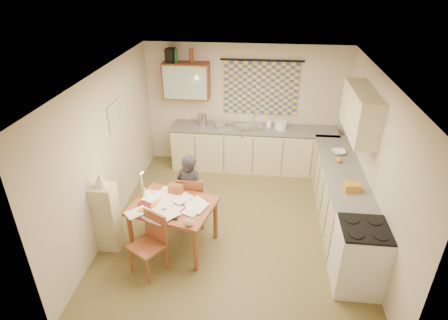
# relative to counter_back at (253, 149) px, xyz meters

# --- Properties ---
(floor) EXTENTS (4.00, 4.50, 0.02)m
(floor) POSITION_rel_counter_back_xyz_m (-0.21, -1.95, -0.46)
(floor) COLOR brown
(floor) RESTS_ON ground
(ceiling) EXTENTS (4.00, 4.50, 0.02)m
(ceiling) POSITION_rel_counter_back_xyz_m (-0.21, -1.95, 2.06)
(ceiling) COLOR white
(ceiling) RESTS_ON floor
(wall_back) EXTENTS (4.00, 0.02, 2.50)m
(wall_back) POSITION_rel_counter_back_xyz_m (-0.21, 0.31, 0.80)
(wall_back) COLOR beige
(wall_back) RESTS_ON floor
(wall_front) EXTENTS (4.00, 0.02, 2.50)m
(wall_front) POSITION_rel_counter_back_xyz_m (-0.21, -4.21, 0.80)
(wall_front) COLOR beige
(wall_front) RESTS_ON floor
(wall_left) EXTENTS (0.02, 4.50, 2.50)m
(wall_left) POSITION_rel_counter_back_xyz_m (-2.22, -1.95, 0.80)
(wall_left) COLOR beige
(wall_left) RESTS_ON floor
(wall_right) EXTENTS (0.02, 4.50, 2.50)m
(wall_right) POSITION_rel_counter_back_xyz_m (1.80, -1.95, 0.80)
(wall_right) COLOR beige
(wall_right) RESTS_ON floor
(window_blind) EXTENTS (1.45, 0.03, 1.05)m
(window_blind) POSITION_rel_counter_back_xyz_m (0.09, 0.27, 1.20)
(window_blind) COLOR #344883
(window_blind) RESTS_ON wall_back
(curtain_rod) EXTENTS (1.60, 0.04, 0.04)m
(curtain_rod) POSITION_rel_counter_back_xyz_m (0.09, 0.25, 1.75)
(curtain_rod) COLOR black
(curtain_rod) RESTS_ON wall_back
(wall_cabinet) EXTENTS (0.90, 0.34, 0.70)m
(wall_cabinet) POSITION_rel_counter_back_xyz_m (-1.36, 0.13, 1.35)
(wall_cabinet) COLOR #622F15
(wall_cabinet) RESTS_ON wall_back
(wall_cabinet_glass) EXTENTS (0.84, 0.02, 0.64)m
(wall_cabinet_glass) POSITION_rel_counter_back_xyz_m (-1.36, -0.04, 1.35)
(wall_cabinet_glass) COLOR #99B2A5
(wall_cabinet_glass) RESTS_ON wall_back
(upper_cabinet_right) EXTENTS (0.34, 1.30, 0.70)m
(upper_cabinet_right) POSITION_rel_counter_back_xyz_m (1.62, -1.40, 1.40)
(upper_cabinet_right) COLOR #C0B686
(upper_cabinet_right) RESTS_ON wall_right
(framed_print) EXTENTS (0.04, 0.50, 0.40)m
(framed_print) POSITION_rel_counter_back_xyz_m (-2.18, -1.55, 1.25)
(framed_print) COLOR beige
(framed_print) RESTS_ON wall_left
(print_canvas) EXTENTS (0.01, 0.42, 0.32)m
(print_canvas) POSITION_rel_counter_back_xyz_m (-2.15, -1.55, 1.25)
(print_canvas) COLOR beige
(print_canvas) RESTS_ON wall_left
(counter_back) EXTENTS (3.30, 0.62, 0.92)m
(counter_back) POSITION_rel_counter_back_xyz_m (0.00, 0.00, 0.00)
(counter_back) COLOR #C0B686
(counter_back) RESTS_ON floor
(counter_right) EXTENTS (0.62, 2.95, 0.92)m
(counter_right) POSITION_rel_counter_back_xyz_m (1.49, -1.67, -0.00)
(counter_right) COLOR #C0B686
(counter_right) RESTS_ON floor
(stove) EXTENTS (0.62, 0.62, 0.96)m
(stove) POSITION_rel_counter_back_xyz_m (1.49, -3.06, 0.03)
(stove) COLOR white
(stove) RESTS_ON floor
(sink) EXTENTS (0.69, 0.64, 0.10)m
(sink) POSITION_rel_counter_back_xyz_m (-0.08, 0.00, 0.43)
(sink) COLOR silver
(sink) RESTS_ON counter_back
(tap) EXTENTS (0.04, 0.04, 0.28)m
(tap) POSITION_rel_counter_back_xyz_m (-0.01, 0.18, 0.61)
(tap) COLOR silver
(tap) RESTS_ON counter_back
(dish_rack) EXTENTS (0.43, 0.39, 0.06)m
(dish_rack) POSITION_rel_counter_back_xyz_m (-0.61, 0.00, 0.50)
(dish_rack) COLOR silver
(dish_rack) RESTS_ON counter_back
(kettle) EXTENTS (0.21, 0.21, 0.24)m
(kettle) POSITION_rel_counter_back_xyz_m (-1.04, 0.00, 0.59)
(kettle) COLOR silver
(kettle) RESTS_ON counter_back
(mixing_bowl) EXTENTS (0.31, 0.31, 0.16)m
(mixing_bowl) POSITION_rel_counter_back_xyz_m (0.52, 0.00, 0.55)
(mixing_bowl) COLOR white
(mixing_bowl) RESTS_ON counter_back
(soap_bottle) EXTENTS (0.15, 0.15, 0.20)m
(soap_bottle) POSITION_rel_counter_back_xyz_m (0.30, 0.05, 0.57)
(soap_bottle) COLOR white
(soap_bottle) RESTS_ON counter_back
(bowl) EXTENTS (0.31, 0.31, 0.06)m
(bowl) POSITION_rel_counter_back_xyz_m (1.49, -0.97, 0.50)
(bowl) COLOR white
(bowl) RESTS_ON counter_right
(orange_bag) EXTENTS (0.23, 0.17, 0.12)m
(orange_bag) POSITION_rel_counter_back_xyz_m (1.49, -2.16, 0.53)
(orange_bag) COLOR #C08125
(orange_bag) RESTS_ON counter_right
(fruit_orange) EXTENTS (0.10, 0.10, 0.10)m
(fruit_orange) POSITION_rel_counter_back_xyz_m (1.44, -1.30, 0.52)
(fruit_orange) COLOR #C08125
(fruit_orange) RESTS_ON counter_right
(speaker) EXTENTS (0.19, 0.22, 0.26)m
(speaker) POSITION_rel_counter_back_xyz_m (-1.64, 0.13, 1.83)
(speaker) COLOR black
(speaker) RESTS_ON wall_cabinet
(bottle_green) EXTENTS (0.07, 0.07, 0.26)m
(bottle_green) POSITION_rel_counter_back_xyz_m (-1.54, 0.13, 1.83)
(bottle_green) COLOR #195926
(bottle_green) RESTS_ON wall_cabinet
(bottle_brown) EXTENTS (0.07, 0.07, 0.26)m
(bottle_brown) POSITION_rel_counter_back_xyz_m (-1.24, 0.13, 1.83)
(bottle_brown) COLOR #622F15
(bottle_brown) RESTS_ON wall_cabinet
(dining_table) EXTENTS (1.33, 1.13, 0.75)m
(dining_table) POSITION_rel_counter_back_xyz_m (-1.08, -2.55, -0.07)
(dining_table) COLOR brown
(dining_table) RESTS_ON floor
(chair_far) EXTENTS (0.44, 0.44, 0.91)m
(chair_far) POSITION_rel_counter_back_xyz_m (-0.91, -1.97, -0.17)
(chair_far) COLOR brown
(chair_far) RESTS_ON floor
(chair_near) EXTENTS (0.56, 0.56, 0.90)m
(chair_near) POSITION_rel_counter_back_xyz_m (-1.31, -3.10, -0.17)
(chair_near) COLOR brown
(chair_near) RESTS_ON floor
(person) EXTENTS (0.66, 0.60, 1.31)m
(person) POSITION_rel_counter_back_xyz_m (-0.91, -2.03, 0.20)
(person) COLOR black
(person) RESTS_ON floor
(shelf_stand) EXTENTS (0.32, 0.30, 1.07)m
(shelf_stand) POSITION_rel_counter_back_xyz_m (-2.05, -2.67, 0.09)
(shelf_stand) COLOR #C0B686
(shelf_stand) RESTS_ON floor
(lampshade) EXTENTS (0.20, 0.20, 0.22)m
(lampshade) POSITION_rel_counter_back_xyz_m (-2.05, -2.67, 0.73)
(lampshade) COLOR beige
(lampshade) RESTS_ON shelf_stand
(letter_rack) EXTENTS (0.24, 0.15, 0.16)m
(letter_rack) POSITION_rel_counter_back_xyz_m (-1.08, -2.26, 0.38)
(letter_rack) COLOR brown
(letter_rack) RESTS_ON dining_table
(mug) EXTENTS (0.21, 0.21, 0.09)m
(mug) POSITION_rel_counter_back_xyz_m (-0.74, -2.99, 0.34)
(mug) COLOR white
(mug) RESTS_ON dining_table
(magazine) EXTENTS (0.30, 0.34, 0.02)m
(magazine) POSITION_rel_counter_back_xyz_m (-1.55, -2.70, 0.31)
(magazine) COLOR maroon
(magazine) RESTS_ON dining_table
(book) EXTENTS (0.29, 0.34, 0.02)m
(book) POSITION_rel_counter_back_xyz_m (-1.48, -2.52, 0.31)
(book) COLOR #C08125
(book) RESTS_ON dining_table
(orange_box) EXTENTS (0.14, 0.11, 0.04)m
(orange_box) POSITION_rel_counter_back_xyz_m (-1.45, -2.77, 0.32)
(orange_box) COLOR #C08125
(orange_box) RESTS_ON dining_table
(eyeglasses) EXTENTS (0.14, 0.07, 0.02)m
(eyeglasses) POSITION_rel_counter_back_xyz_m (-0.99, -2.88, 0.31)
(eyeglasses) COLOR black
(eyeglasses) RESTS_ON dining_table
(candle_holder) EXTENTS (0.08, 0.08, 0.18)m
(candle_holder) POSITION_rel_counter_back_xyz_m (-1.54, -2.41, 0.39)
(candle_holder) COLOR silver
(candle_holder) RESTS_ON dining_table
(candle) EXTENTS (0.03, 0.03, 0.22)m
(candle) POSITION_rel_counter_back_xyz_m (-1.56, -2.39, 0.59)
(candle) COLOR white
(candle) RESTS_ON dining_table
(candle_flame) EXTENTS (0.02, 0.02, 0.02)m
(candle_flame) POSITION_rel_counter_back_xyz_m (-1.53, -2.37, 0.71)
(candle_flame) COLOR #FFCC66
(candle_flame) RESTS_ON dining_table
(papers) EXTENTS (1.17, 1.00, 0.03)m
(papers) POSITION_rel_counter_back_xyz_m (-1.13, -2.54, 0.31)
(papers) COLOR white
(papers) RESTS_ON dining_table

